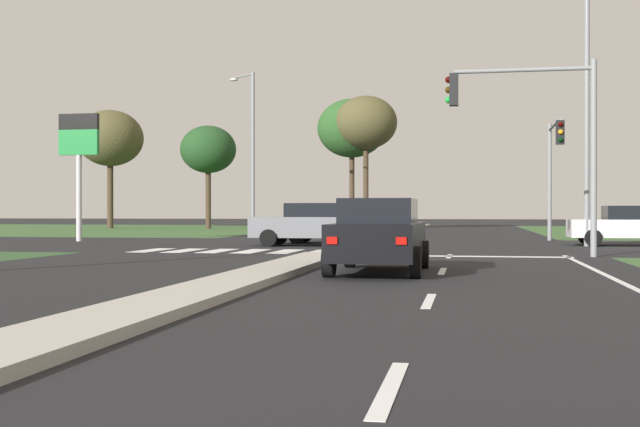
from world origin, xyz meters
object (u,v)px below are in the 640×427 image
at_px(car_white_near, 629,225).
at_px(street_lamp_third, 251,144).
at_px(treeline_fourth, 352,129).
at_px(car_grey_fourth, 311,224).
at_px(traffic_signal_near_right, 539,123).
at_px(fuel_price_totem, 79,148).
at_px(treeline_second, 208,150).
at_px(traffic_signal_far_right, 554,157).
at_px(street_lamp_second, 585,94).
at_px(treeline_near, 110,139).
at_px(car_black_third, 380,235).
at_px(treeline_third, 366,123).
at_px(car_teal_second, 332,224).
at_px(pedestrian_at_median, 392,212).

distance_m(car_white_near, street_lamp_third, 23.56).
bearing_deg(treeline_fourth, car_grey_fourth, -84.96).
relative_size(traffic_signal_near_right, fuel_price_totem, 1.02).
bearing_deg(treeline_second, traffic_signal_far_right, -44.56).
relative_size(street_lamp_second, treeline_near, 1.15).
bearing_deg(street_lamp_second, treeline_second, 131.59).
distance_m(car_white_near, treeline_fourth, 30.19).
height_order(car_black_third, treeline_third, treeline_third).
xyz_separation_m(car_teal_second, street_lamp_second, (9.82, -1.19, 4.93)).
relative_size(street_lamp_third, treeline_near, 1.04).
xyz_separation_m(car_teal_second, treeline_near, (-21.52, 25.51, 6.08)).
distance_m(car_teal_second, treeline_near, 33.92).
bearing_deg(car_white_near, car_grey_fourth, 100.98).
height_order(traffic_signal_near_right, street_lamp_third, street_lamp_third).
xyz_separation_m(street_lamp_second, treeline_second, (-23.40, 26.37, 0.15)).
relative_size(car_black_third, traffic_signal_far_right, 0.89).
distance_m(treeline_third, treeline_fourth, 1.74).
bearing_deg(car_teal_second, treeline_second, -151.66).
height_order(street_lamp_third, treeline_fourth, street_lamp_third).
xyz_separation_m(street_lamp_third, treeline_near, (-14.46, 12.21, 1.59)).
height_order(traffic_signal_far_right, treeline_third, treeline_third).
relative_size(pedestrian_at_median, treeline_third, 0.19).
distance_m(traffic_signal_far_right, pedestrian_at_median, 9.44).
height_order(street_lamp_third, treeline_third, street_lamp_third).
height_order(traffic_signal_far_right, pedestrian_at_median, traffic_signal_far_right).
distance_m(treeline_near, treeline_third, 19.95).
bearing_deg(car_grey_fourth, treeline_second, 25.35).
height_order(car_black_third, traffic_signal_far_right, traffic_signal_far_right).
xyz_separation_m(car_white_near, car_grey_fourth, (-11.84, -2.30, 0.04)).
distance_m(treeline_near, treeline_second, 8.00).
distance_m(car_white_near, treeline_near, 42.47).
height_order(car_teal_second, car_grey_fourth, car_grey_fourth).
distance_m(car_teal_second, traffic_signal_near_right, 11.85).
distance_m(car_white_near, pedestrian_at_median, 13.16).
distance_m(traffic_signal_far_right, fuel_price_totem, 20.51).
height_order(street_lamp_third, treeline_near, street_lamp_third).
bearing_deg(treeline_fourth, street_lamp_third, -109.53).
relative_size(car_white_near, traffic_signal_near_right, 0.77).
bearing_deg(car_black_third, treeline_near, 121.47).
distance_m(treeline_second, treeline_fourth, 10.87).
relative_size(traffic_signal_near_right, pedestrian_at_median, 3.12).
distance_m(traffic_signal_far_right, treeline_second, 31.89).
relative_size(street_lamp_third, treeline_third, 1.00).
bearing_deg(street_lamp_third, treeline_second, 118.77).
distance_m(car_white_near, car_teal_second, 11.52).
height_order(car_black_third, car_grey_fourth, car_grey_fourth).
bearing_deg(treeline_near, traffic_signal_far_right, -36.50).
bearing_deg(treeline_fourth, car_white_near, -60.96).
xyz_separation_m(traffic_signal_far_right, street_lamp_second, (0.74, -4.05, 2.10)).
bearing_deg(fuel_price_totem, car_teal_second, -0.40).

